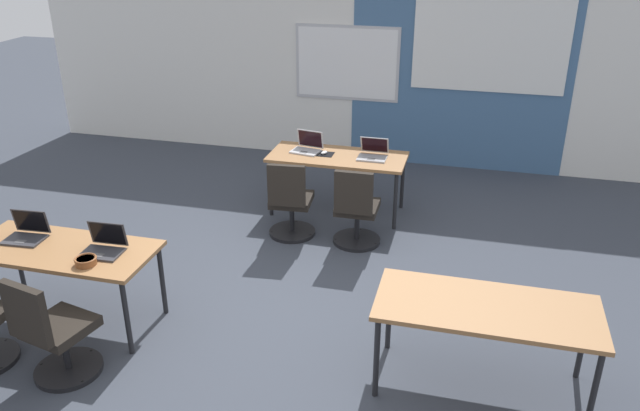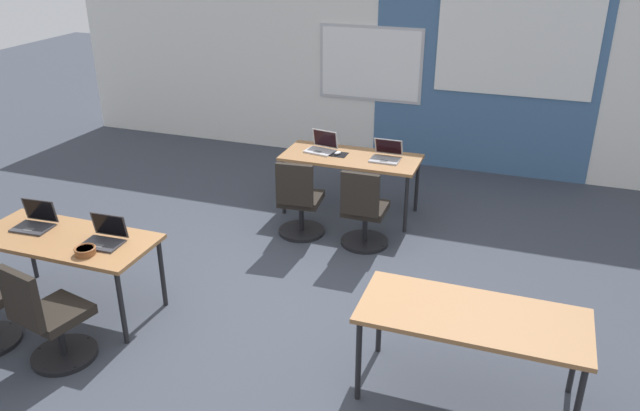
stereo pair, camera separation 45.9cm
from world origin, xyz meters
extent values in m
plane|color=#383D47|center=(0.00, 0.00, 0.00)|extent=(24.00, 24.00, 0.00)
cube|color=silver|center=(0.00, 4.20, 1.40)|extent=(10.00, 0.20, 2.80)
cube|color=#42668E|center=(1.25, 4.09, 1.40)|extent=(2.94, 0.01, 2.80)
cube|color=#B7B7BC|center=(-0.31, 4.09, 1.40)|extent=(1.48, 0.02, 1.04)
cube|color=white|center=(-0.31, 4.08, 1.40)|extent=(1.40, 0.02, 0.96)
cube|color=white|center=(1.60, 4.08, 1.89)|extent=(2.00, 0.02, 1.53)
cube|color=olive|center=(-1.75, -0.60, 0.70)|extent=(1.60, 0.70, 0.04)
cylinder|color=black|center=(-1.01, -0.90, 0.34)|extent=(0.04, 0.04, 0.68)
cylinder|color=black|center=(-2.49, -0.30, 0.34)|extent=(0.04, 0.04, 0.68)
cylinder|color=black|center=(-1.01, -0.30, 0.34)|extent=(0.04, 0.04, 0.68)
cube|color=olive|center=(1.75, -0.60, 0.70)|extent=(1.60, 0.70, 0.04)
cylinder|color=black|center=(1.01, -0.90, 0.34)|extent=(0.04, 0.04, 0.68)
cylinder|color=black|center=(2.49, -0.90, 0.34)|extent=(0.04, 0.04, 0.68)
cylinder|color=black|center=(1.01, -0.30, 0.34)|extent=(0.04, 0.04, 0.68)
cylinder|color=black|center=(2.49, -0.30, 0.34)|extent=(0.04, 0.04, 0.68)
cube|color=olive|center=(0.00, 2.20, 0.70)|extent=(1.60, 0.70, 0.04)
cylinder|color=black|center=(-0.74, 1.90, 0.34)|extent=(0.04, 0.04, 0.68)
cylinder|color=black|center=(0.74, 1.90, 0.34)|extent=(0.04, 0.04, 0.68)
cylinder|color=black|center=(-0.74, 2.50, 0.34)|extent=(0.04, 0.04, 0.68)
cylinder|color=black|center=(0.74, 2.50, 0.34)|extent=(0.04, 0.04, 0.68)
cube|color=#333338|center=(-1.35, -0.61, 0.73)|extent=(0.34, 0.24, 0.02)
cube|color=#4C4C4F|center=(-1.35, -0.66, 0.74)|extent=(0.09, 0.06, 0.00)
cube|color=#333338|center=(-1.36, -0.48, 0.85)|extent=(0.33, 0.06, 0.22)
cube|color=black|center=(-1.36, -0.48, 0.85)|extent=(0.30, 0.05, 0.19)
cylinder|color=black|center=(-1.37, -1.23, 0.02)|extent=(0.52, 0.52, 0.04)
cylinder|color=black|center=(-1.37, -1.23, 0.21)|extent=(0.06, 0.06, 0.34)
cube|color=black|center=(-1.37, -1.23, 0.42)|extent=(0.53, 0.53, 0.08)
cube|color=black|center=(-1.42, -1.48, 0.69)|extent=(0.40, 0.15, 0.46)
sphere|color=black|center=(-1.32, -1.00, 0.02)|extent=(0.04, 0.04, 0.04)
sphere|color=black|center=(-1.17, -1.35, 0.02)|extent=(0.04, 0.04, 0.04)
sphere|color=black|center=(-1.60, -1.26, 0.02)|extent=(0.04, 0.04, 0.04)
cube|color=#333338|center=(-2.13, -0.57, 0.73)|extent=(0.35, 0.25, 0.02)
cube|color=#4C4C4F|center=(-2.13, -0.62, 0.74)|extent=(0.09, 0.07, 0.00)
cube|color=#333338|center=(-2.14, -0.43, 0.85)|extent=(0.33, 0.06, 0.22)
cube|color=black|center=(-2.14, -0.44, 0.85)|extent=(0.30, 0.05, 0.19)
sphere|color=black|center=(-2.09, -1.06, 0.02)|extent=(0.04, 0.04, 0.04)
sphere|color=black|center=(-1.88, -1.37, 0.02)|extent=(0.04, 0.04, 0.04)
cube|color=#9E9EA3|center=(0.41, 2.18, 0.73)|extent=(0.33, 0.23, 0.02)
cube|color=#4C4C4F|center=(0.41, 2.13, 0.74)|extent=(0.09, 0.06, 0.00)
cube|color=#9E9EA3|center=(0.41, 2.34, 0.84)|extent=(0.33, 0.10, 0.21)
cube|color=black|center=(0.41, 2.33, 0.84)|extent=(0.30, 0.08, 0.18)
cylinder|color=black|center=(0.39, 1.48, 0.02)|extent=(0.52, 0.52, 0.04)
cylinder|color=black|center=(0.39, 1.48, 0.21)|extent=(0.06, 0.06, 0.34)
cube|color=black|center=(0.39, 1.48, 0.42)|extent=(0.44, 0.44, 0.08)
cube|color=black|center=(0.39, 1.23, 0.69)|extent=(0.40, 0.06, 0.46)
sphere|color=black|center=(0.39, 1.71, 0.02)|extent=(0.04, 0.04, 0.04)
sphere|color=black|center=(0.61, 1.41, 0.02)|extent=(0.04, 0.04, 0.04)
sphere|color=black|center=(0.17, 1.40, 0.02)|extent=(0.04, 0.04, 0.04)
cube|color=#B7B7BC|center=(-0.39, 2.21, 0.73)|extent=(0.36, 0.28, 0.02)
cube|color=#4C4C4F|center=(-0.40, 2.16, 0.74)|extent=(0.10, 0.07, 0.00)
cube|color=#B7B7BC|center=(-0.37, 2.35, 0.85)|extent=(0.33, 0.10, 0.22)
cube|color=black|center=(-0.37, 2.34, 0.85)|extent=(0.30, 0.09, 0.19)
cube|color=black|center=(-0.16, 2.20, 0.72)|extent=(0.22, 0.19, 0.00)
ellipsoid|color=silver|center=(-0.16, 2.20, 0.74)|extent=(0.09, 0.11, 0.03)
cylinder|color=black|center=(-0.36, 1.49, 0.02)|extent=(0.52, 0.52, 0.04)
cylinder|color=black|center=(-0.36, 1.49, 0.21)|extent=(0.06, 0.06, 0.34)
cube|color=black|center=(-0.36, 1.49, 0.42)|extent=(0.48, 0.48, 0.08)
cube|color=black|center=(-0.33, 1.24, 0.69)|extent=(0.40, 0.10, 0.46)
sphere|color=black|center=(-0.38, 1.72, 0.02)|extent=(0.04, 0.04, 0.04)
sphere|color=black|center=(-0.13, 1.44, 0.02)|extent=(0.04, 0.04, 0.04)
sphere|color=black|center=(-0.57, 1.39, 0.02)|extent=(0.04, 0.04, 0.04)
cylinder|color=brown|center=(-1.38, -0.79, 0.75)|extent=(0.17, 0.17, 0.05)
torus|color=brown|center=(-1.38, -0.79, 0.78)|extent=(0.18, 0.18, 0.02)
cylinder|color=#B26628|center=(-1.38, -0.79, 0.77)|extent=(0.14, 0.14, 0.01)
camera|label=1|loc=(1.54, -4.58, 3.25)|focal=35.36mm
camera|label=2|loc=(1.97, -4.45, 3.25)|focal=35.36mm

